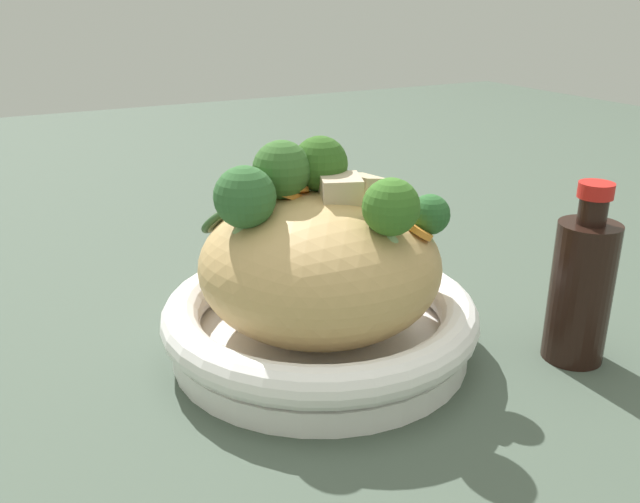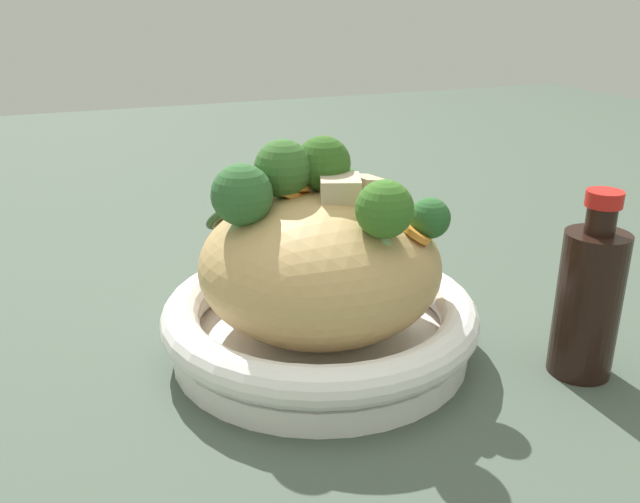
% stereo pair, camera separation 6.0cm
% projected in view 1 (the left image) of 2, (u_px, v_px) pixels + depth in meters
% --- Properties ---
extents(ground_plane, '(3.00, 3.00, 0.00)m').
position_uv_depth(ground_plane, '(320.00, 350.00, 0.64)').
color(ground_plane, '#445145').
extents(serving_bowl, '(0.29, 0.29, 0.06)m').
position_uv_depth(serving_bowl, '(320.00, 322.00, 0.63)').
color(serving_bowl, white).
rests_on(serving_bowl, ground_plane).
extents(noodle_heap, '(0.22, 0.22, 0.13)m').
position_uv_depth(noodle_heap, '(320.00, 265.00, 0.60)').
color(noodle_heap, tan).
rests_on(noodle_heap, serving_bowl).
extents(broccoli_florets, '(0.20, 0.20, 0.09)m').
position_uv_depth(broccoli_florets, '(315.00, 187.00, 0.58)').
color(broccoli_florets, '#9DB774').
rests_on(broccoli_florets, serving_bowl).
extents(carrot_coins, '(0.18, 0.12, 0.04)m').
position_uv_depth(carrot_coins, '(326.00, 203.00, 0.60)').
color(carrot_coins, orange).
rests_on(carrot_coins, serving_bowl).
extents(zucchini_slices, '(0.09, 0.07, 0.06)m').
position_uv_depth(zucchini_slices, '(239.00, 210.00, 0.60)').
color(zucchini_slices, beige).
rests_on(zucchini_slices, serving_bowl).
extents(chicken_chunks, '(0.05, 0.07, 0.03)m').
position_uv_depth(chicken_chunks, '(350.00, 190.00, 0.59)').
color(chicken_chunks, '#C6B28C').
rests_on(chicken_chunks, serving_bowl).
extents(soy_sauce_bottle, '(0.05, 0.05, 0.17)m').
position_uv_depth(soy_sauce_bottle, '(581.00, 287.00, 0.60)').
color(soy_sauce_bottle, black).
rests_on(soy_sauce_bottle, ground_plane).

